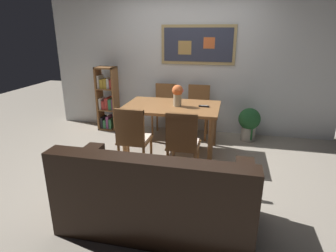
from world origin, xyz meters
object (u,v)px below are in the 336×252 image
Objects in this scene: dining_chair_far_right at (198,107)px; flower_vase at (178,94)px; dining_chair_far_left at (165,105)px; potted_ivy at (249,122)px; tv_remote at (204,106)px; bookshelf at (108,101)px; leather_couch at (156,198)px; dining_table at (172,112)px; dining_chair_near_left at (133,135)px; dining_chair_near_right at (183,140)px.

dining_chair_far_right is 0.94m from flower_vase.
potted_ivy is at bearing -1.36° from dining_chair_far_left.
flower_vase is at bearing -175.74° from tv_remote.
potted_ivy is at bearing -3.49° from dining_chair_far_right.
bookshelf reaches higher than tv_remote.
bookshelf is (-1.11, -0.01, 0.03)m from dining_chair_far_left.
dining_chair_far_right is 1.00× the size of dining_chair_far_left.
dining_chair_far_right is 2.60m from leather_couch.
dining_chair_far_left is at bearing 110.61° from dining_table.
flower_vase is at bearing -145.42° from potted_ivy.
flower_vase is (0.09, -0.01, 0.29)m from dining_table.
flower_vase reaches higher than dining_chair_far_left.
dining_chair_near_left is 5.81× the size of tv_remote.
leather_couch reaches higher than dining_table.
dining_table is 0.79× the size of leather_couch.
dining_chair_near_left is 1.16m from leather_couch.
bookshelf reaches higher than potted_ivy.
dining_chair_near_right is at bearing -119.14° from potted_ivy.
dining_chair_far_left and dining_chair_near_right have the same top height.
flower_vase is 2.03× the size of tv_remote.
dining_table is at bearing 97.23° from leather_couch.
potted_ivy is (0.90, -0.05, -0.21)m from dining_chair_far_right.
dining_table reaches higher than potted_ivy.
bookshelf is at bearing -179.02° from dining_chair_far_right.
flower_vase reaches higher than dining_table.
dining_chair_near_left is (-0.35, -0.80, -0.12)m from dining_table.
tv_remote is at bearing 81.84° from leather_couch.
dining_chair_near_right is 2.87× the size of flower_vase.
dining_table is 0.30m from flower_vase.
dining_chair_far_left is 1.51m from potted_ivy.
dining_chair_far_right is 0.84m from tv_remote.
dining_chair_near_left is 2.20m from potted_ivy.
leather_couch is (0.23, -1.78, -0.34)m from dining_table.
leather_couch reaches higher than potted_ivy.
dining_chair_near_right is (0.32, -0.83, -0.12)m from dining_table.
dining_table is at bearing -110.47° from dining_chair_far_right.
bookshelf is (-1.06, 1.58, 0.03)m from dining_chair_near_left.
leather_couch is (-0.08, -2.59, -0.23)m from dining_chair_far_right.
dining_chair_near_right is at bearing -42.99° from bookshelf.
dining_chair_far_left is 2.64m from leather_couch.
tv_remote is (-0.71, -0.74, 0.43)m from potted_ivy.
dining_chair_near_right is at bearing -69.04° from dining_table.
dining_chair_near_left is 0.76× the size of bookshelf.
tv_remote reaches higher than dining_table.
dining_chair_near_right reaches higher than tv_remote.
tv_remote is (1.89, -0.76, 0.20)m from bookshelf.
bookshelf is at bearing 152.19° from flower_vase.
bookshelf reaches higher than leather_couch.
dining_table is 0.87m from dining_chair_far_right.
dining_table is 1.56× the size of dining_chair_near_right.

